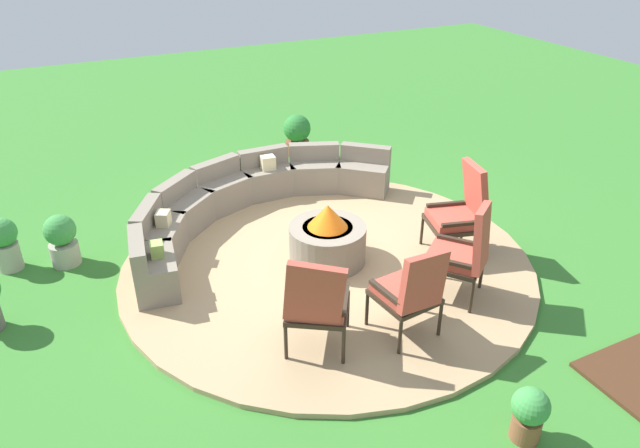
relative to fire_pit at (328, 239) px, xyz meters
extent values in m
plane|color=#387A2D|center=(0.00, 0.00, -0.35)|extent=(24.00, 24.00, 0.00)
cylinder|color=tan|center=(0.00, 0.00, -0.32)|extent=(4.87, 4.87, 0.06)
cylinder|color=gray|center=(0.00, 0.00, -0.06)|extent=(0.91, 0.91, 0.45)
cylinder|color=black|center=(0.00, 0.00, 0.14)|extent=(0.59, 0.59, 0.06)
cone|color=orange|center=(0.00, 0.00, 0.31)|extent=(0.47, 0.47, 0.28)
cube|color=gray|center=(1.33, 1.47, -0.07)|extent=(0.84, 0.82, 0.43)
cube|color=gray|center=(1.43, 1.58, 0.26)|extent=(0.65, 0.61, 0.24)
cube|color=gray|center=(0.73, 1.84, -0.07)|extent=(0.84, 0.69, 0.43)
cube|color=gray|center=(0.78, 1.98, 0.26)|extent=(0.74, 0.42, 0.24)
cube|color=gray|center=(0.03, 1.98, -0.07)|extent=(0.73, 0.46, 0.43)
cube|color=gray|center=(0.03, 2.13, 0.26)|extent=(0.73, 0.17, 0.24)
cube|color=gray|center=(-0.67, 1.87, -0.07)|extent=(0.84, 0.67, 0.43)
cube|color=gray|center=(-0.72, 2.00, 0.26)|extent=(0.74, 0.40, 0.24)
cube|color=gray|center=(-1.28, 1.51, -0.07)|extent=(0.85, 0.81, 0.43)
cube|color=gray|center=(-1.38, 1.62, 0.26)|extent=(0.66, 0.59, 0.24)
cube|color=gray|center=(-1.73, 0.96, -0.07)|extent=(0.75, 0.85, 0.43)
cube|color=gray|center=(-1.86, 1.03, 0.26)|extent=(0.49, 0.71, 0.24)
cube|color=gray|center=(-1.96, 0.29, -0.07)|extent=(0.55, 0.79, 0.43)
cube|color=gray|center=(-2.10, 0.31, 0.26)|extent=(0.26, 0.74, 0.24)
cube|color=beige|center=(-1.69, 0.94, 0.23)|extent=(0.21, 0.22, 0.17)
cube|color=beige|center=(0.03, 1.93, 0.24)|extent=(0.21, 0.18, 0.20)
cube|color=#93B756|center=(-1.91, 0.28, 0.22)|extent=(0.16, 0.18, 0.16)
cylinder|color=#2D2319|center=(-0.84, -0.92, -0.10)|extent=(0.04, 0.04, 0.38)
cylinder|color=#2D2319|center=(-0.39, -1.21, -0.10)|extent=(0.04, 0.04, 0.38)
cylinder|color=#2D2319|center=(-1.13, -1.38, -0.10)|extent=(0.04, 0.04, 0.38)
cylinder|color=#2D2319|center=(-0.68, -1.67, -0.10)|extent=(0.04, 0.04, 0.38)
cube|color=#2D2319|center=(-0.76, -1.29, 0.12)|extent=(0.79, 0.79, 0.05)
cube|color=#B24738|center=(-0.76, -1.29, 0.19)|extent=(0.73, 0.73, 0.09)
cube|color=#B24738|center=(-0.89, -1.50, 0.45)|extent=(0.51, 0.42, 0.67)
cube|color=#2D2319|center=(-0.98, -1.15, 0.25)|extent=(0.31, 0.44, 0.04)
cube|color=#2D2319|center=(-0.55, -1.43, 0.25)|extent=(0.31, 0.44, 0.04)
cylinder|color=#2D2319|center=(-0.20, -1.27, -0.10)|extent=(0.04, 0.04, 0.38)
cylinder|color=#2D2319|center=(0.30, -1.21, -0.10)|extent=(0.04, 0.04, 0.38)
cylinder|color=#2D2319|center=(-0.14, -1.78, -0.10)|extent=(0.04, 0.04, 0.38)
cylinder|color=#2D2319|center=(0.36, -1.73, -0.10)|extent=(0.04, 0.04, 0.38)
cube|color=#2D2319|center=(0.08, -1.50, 0.12)|extent=(0.60, 0.61, 0.05)
cube|color=#B24738|center=(0.08, -1.50, 0.19)|extent=(0.55, 0.56, 0.09)
cube|color=#B24738|center=(0.10, -1.73, 0.43)|extent=(0.55, 0.15, 0.61)
cube|color=#2D2319|center=(-0.16, -1.52, 0.25)|extent=(0.10, 0.47, 0.04)
cube|color=#2D2319|center=(0.32, -1.47, 0.25)|extent=(0.10, 0.47, 0.04)
cylinder|color=#2D2319|center=(0.52, -1.15, -0.10)|extent=(0.04, 0.04, 0.38)
cylinder|color=#2D2319|center=(0.92, -0.84, -0.10)|extent=(0.04, 0.04, 0.38)
cylinder|color=#2D2319|center=(0.87, -1.58, -0.10)|extent=(0.04, 0.04, 0.38)
cylinder|color=#2D2319|center=(1.26, -1.27, -0.10)|extent=(0.04, 0.04, 0.38)
cube|color=#2D2319|center=(0.89, -1.21, 0.12)|extent=(0.78, 0.79, 0.05)
cube|color=#B24738|center=(0.89, -1.21, 0.19)|extent=(0.72, 0.73, 0.09)
cube|color=#B24738|center=(1.05, -1.41, 0.48)|extent=(0.46, 0.47, 0.72)
cube|color=#2D2319|center=(0.71, -1.35, 0.25)|extent=(0.35, 0.42, 0.04)
cube|color=#2D2319|center=(1.08, -1.06, 0.25)|extent=(0.35, 0.42, 0.04)
cylinder|color=#2D2319|center=(1.08, -0.70, -0.10)|extent=(0.04, 0.04, 0.38)
cylinder|color=#2D2319|center=(1.22, -0.19, -0.10)|extent=(0.04, 0.04, 0.38)
cylinder|color=#2D2319|center=(1.60, -0.84, -0.10)|extent=(0.04, 0.04, 0.38)
cylinder|color=#2D2319|center=(1.74, -0.33, -0.10)|extent=(0.04, 0.04, 0.38)
cube|color=#2D2319|center=(1.41, -0.52, 0.12)|extent=(0.70, 0.70, 0.05)
cube|color=#B24738|center=(1.41, -0.52, 0.19)|extent=(0.65, 0.64, 0.09)
cube|color=#B24738|center=(1.65, -0.58, 0.50)|extent=(0.32, 0.59, 0.75)
cube|color=#2D2319|center=(1.34, -0.76, 0.25)|extent=(0.48, 0.18, 0.04)
cube|color=#2D2319|center=(1.48, -0.27, 0.25)|extent=(0.48, 0.18, 0.04)
cylinder|color=#A89E8E|center=(-3.42, 1.58, -0.18)|extent=(0.28, 0.28, 0.33)
sphere|color=#3D8E42|center=(-3.42, 1.58, 0.14)|extent=(0.34, 0.34, 0.34)
sphere|color=#DB337A|center=(-3.37, 1.58, 0.21)|extent=(0.13, 0.13, 0.13)
cylinder|color=brown|center=(0.25, -3.03, -0.24)|extent=(0.24, 0.24, 0.22)
sphere|color=#3D8E42|center=(0.25, -3.03, 0.00)|extent=(0.31, 0.31, 0.31)
cylinder|color=brown|center=(1.12, 3.36, -0.22)|extent=(0.41, 0.41, 0.25)
sphere|color=#2D7A33|center=(1.12, 3.36, 0.12)|extent=(0.46, 0.46, 0.46)
sphere|color=#DB337A|center=(1.19, 3.36, 0.23)|extent=(0.18, 0.18, 0.18)
cylinder|color=#A89E8E|center=(-2.81, 1.41, -0.21)|extent=(0.33, 0.33, 0.27)
sphere|color=#3D8E42|center=(-2.81, 1.41, 0.11)|extent=(0.37, 0.37, 0.37)
sphere|color=yellow|center=(-2.76, 1.41, 0.20)|extent=(0.15, 0.15, 0.15)
camera|label=1|loc=(-2.71, -5.29, 3.48)|focal=32.82mm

